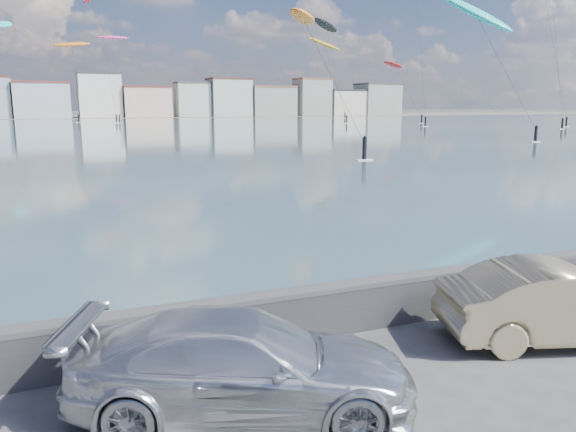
# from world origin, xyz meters

# --- Properties ---
(ground) EXTENTS (700.00, 700.00, 0.00)m
(ground) POSITION_xyz_m (0.00, 0.00, 0.00)
(ground) COLOR #333335
(ground) RESTS_ON ground
(bay_water) EXTENTS (500.00, 177.00, 0.00)m
(bay_water) POSITION_xyz_m (0.00, 91.50, 0.01)
(bay_water) COLOR #335057
(bay_water) RESTS_ON ground
(far_shore_strip) EXTENTS (500.00, 60.00, 0.00)m
(far_shore_strip) POSITION_xyz_m (0.00, 200.00, 0.01)
(far_shore_strip) COLOR #4C473D
(far_shore_strip) RESTS_ON ground
(seawall) EXTENTS (400.00, 0.36, 1.08)m
(seawall) POSITION_xyz_m (0.00, 2.70, 0.58)
(seawall) COLOR #28282B
(seawall) RESTS_ON ground
(far_buildings) EXTENTS (240.79, 13.26, 14.60)m
(far_buildings) POSITION_xyz_m (1.31, 186.00, 6.03)
(far_buildings) COLOR #B2B7C6
(far_buildings) RESTS_ON ground
(car_silver) EXTENTS (5.53, 3.87, 1.49)m
(car_silver) POSITION_xyz_m (-1.12, 0.64, 0.74)
(car_silver) COLOR silver
(car_silver) RESTS_ON ground
(car_champagne) EXTENTS (4.92, 2.98, 1.53)m
(car_champagne) POSITION_xyz_m (5.37, 0.70, 0.77)
(car_champagne) COLOR tan
(car_champagne) RESTS_ON ground
(kitesurfer_0) EXTENTS (11.16, 17.95, 31.26)m
(kitesurfer_0) POSITION_xyz_m (77.98, 158.96, 28.34)
(kitesurfer_0) COLOR black
(kitesurfer_0) RESTS_ON ground
(kitesurfer_3) EXTENTS (8.21, 15.77, 21.21)m
(kitesurfer_3) POSITION_xyz_m (11.87, 144.24, 20.19)
(kitesurfer_3) COLOR #E5338C
(kitesurfer_3) RESTS_ON ground
(kitesurfer_4) EXTENTS (9.90, 13.10, 19.13)m
(kitesurfer_4) POSITION_xyz_m (46.82, 52.89, 15.67)
(kitesurfer_4) COLOR #19BFBF
(kitesurfer_4) RESTS_ON ground
(kitesurfer_5) EXTENTS (6.79, 14.39, 26.16)m
(kitesurfer_5) POSITION_xyz_m (-13.24, 157.81, 23.96)
(kitesurfer_5) COLOR #19BFBF
(kitesurfer_5) RESTS_ON ground
(kitesurfer_8) EXTENTS (9.02, 10.09, 19.86)m
(kitesurfer_8) POSITION_xyz_m (2.25, 146.08, 18.48)
(kitesurfer_8) COLOR orange
(kitesurfer_8) RESTS_ON ground
(kitesurfer_10) EXTENTS (6.48, 17.27, 13.62)m
(kitesurfer_10) POSITION_xyz_m (19.57, 45.10, 12.55)
(kitesurfer_10) COLOR orange
(kitesurfer_10) RESTS_ON ground
(kitesurfer_16) EXTENTS (5.96, 12.13, 15.03)m
(kitesurfer_16) POSITION_xyz_m (71.10, 109.08, 13.23)
(kitesurfer_16) COLOR red
(kitesurfer_16) RESTS_ON ground
(kitesurfer_18) EXTENTS (7.78, 12.98, 20.35)m
(kitesurfer_18) POSITION_xyz_m (56.93, 116.90, 17.98)
(kitesurfer_18) COLOR #BF8C19
(kitesurfer_18) RESTS_ON ground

